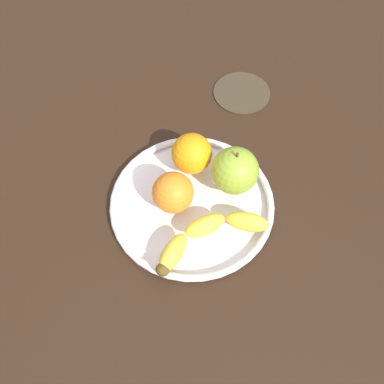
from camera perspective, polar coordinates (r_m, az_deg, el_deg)
ground_plane at (r=76.60cm, az=0.00°, el=-2.61°), size 159.35×159.35×4.00cm
fruit_bowl at (r=74.05cm, az=0.00°, el=-1.54°), size 28.35×28.35×1.80cm
banana at (r=68.67cm, az=1.98°, el=-5.67°), size 19.67×10.71×3.14cm
apple at (r=72.04cm, az=5.72°, el=2.86°), size 8.14×8.14×8.94cm
orange_front_left at (r=74.28cm, az=-0.03°, el=5.13°), size 7.17×7.17×7.17cm
orange_front_right at (r=70.10cm, az=-2.55°, el=-0.15°), size 6.95×6.95×6.95cm
ambient_coaster at (r=91.23cm, az=6.64°, el=13.06°), size 11.73×11.73×0.60cm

